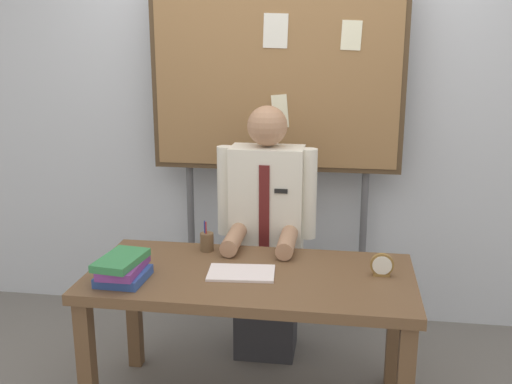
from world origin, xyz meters
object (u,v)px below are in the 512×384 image
at_px(desk, 251,291).
at_px(open_notebook, 241,273).
at_px(person, 267,243).
at_px(pen_holder, 207,242).
at_px(bulletin_board, 276,78).
at_px(book_stack, 123,268).
at_px(desk_clock, 382,266).

xyz_separation_m(desk, open_notebook, (-0.04, -0.02, 0.10)).
bearing_deg(person, pen_holder, -132.26).
relative_size(desk, bulletin_board, 0.70).
height_order(book_stack, open_notebook, book_stack).
xyz_separation_m(desk, pen_holder, (-0.27, 0.27, 0.14)).
xyz_separation_m(person, desk_clock, (0.61, -0.50, 0.10)).
bearing_deg(open_notebook, book_stack, -163.64).
bearing_deg(desk_clock, person, 140.42).
relative_size(bulletin_board, open_notebook, 7.01).
bearing_deg(book_stack, open_notebook, 16.36).
bearing_deg(desk_clock, book_stack, -168.68).
distance_m(desk, book_stack, 0.61).
height_order(book_stack, desk_clock, book_stack).
bearing_deg(desk, desk_clock, 5.74).
bearing_deg(bulletin_board, desk_clock, -55.32).
bearing_deg(desk, person, 90.00).
xyz_separation_m(book_stack, open_notebook, (0.52, 0.15, -0.05)).
xyz_separation_m(person, pen_holder, (-0.27, -0.30, 0.10)).
bearing_deg(desk, book_stack, -162.88).
relative_size(desk, book_stack, 5.17).
bearing_deg(book_stack, bulletin_board, 63.25).
height_order(person, book_stack, person).
relative_size(desk, person, 1.06).
distance_m(bulletin_board, open_notebook, 1.27).
bearing_deg(desk_clock, bulletin_board, 124.68).
distance_m(desk, person, 0.57).
bearing_deg(bulletin_board, open_notebook, -92.41).
bearing_deg(book_stack, pen_holder, 56.58).
bearing_deg(pen_holder, book_stack, -123.42).
relative_size(person, open_notebook, 4.66).
bearing_deg(desk, pen_holder, 135.74).
bearing_deg(person, desk_clock, -39.58).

